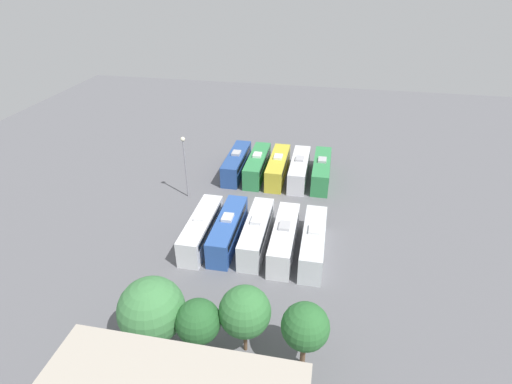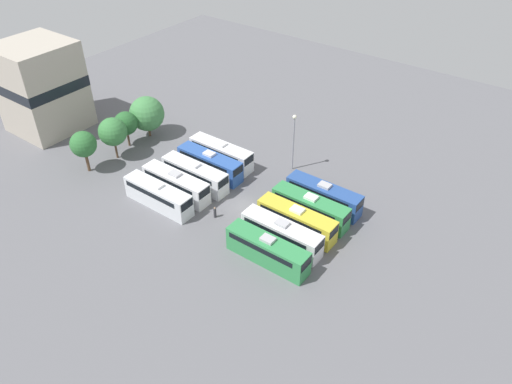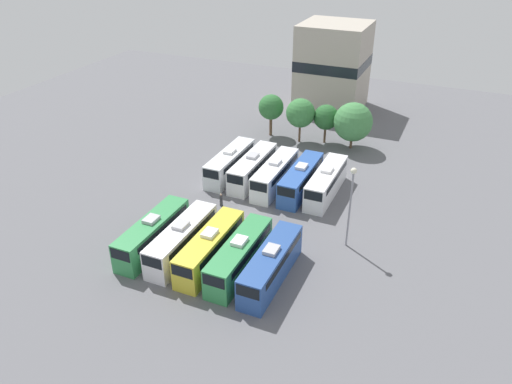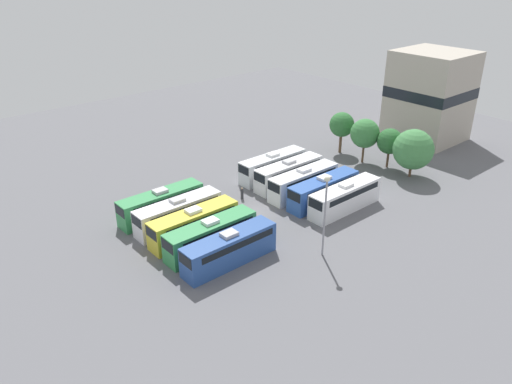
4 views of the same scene
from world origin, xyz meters
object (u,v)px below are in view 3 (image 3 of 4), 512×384
object	(u,v)px
bus_8	(301,178)
worker_person	(221,200)
bus_6	(253,167)
bus_2	(210,247)
light_pole	(351,195)
bus_9	(326,182)
bus_4	(271,264)
tree_3	(353,122)
tree_2	(326,117)
depot_building	(333,66)
bus_7	(275,174)
bus_5	(230,162)
tree_1	(300,113)
bus_0	(153,233)
tree_0	(271,107)
bus_3	(240,255)
bus_1	(182,239)

from	to	relation	value
bus_8	worker_person	size ratio (longest dim) A/B	6.46
bus_6	worker_person	world-z (taller)	bus_6
bus_2	light_pole	bearing A→B (deg)	35.06
bus_2	bus_9	world-z (taller)	same
bus_4	tree_3	xyz separation A→B (m)	(-0.62, 32.27, 2.25)
tree_2	bus_8	bearing A→B (deg)	-83.94
tree_2	depot_building	xyz separation A→B (m)	(-3.59, 15.17, 3.29)
bus_7	light_pole	world-z (taller)	light_pole
light_pole	tree_3	bearing A→B (deg)	103.23
light_pole	tree_2	bearing A→B (deg)	111.73
bus_5	bus_6	distance (m)	3.27
tree_1	tree_3	distance (m)	7.69
worker_person	bus_6	bearing A→B (deg)	84.59
bus_9	tree_3	bearing A→B (deg)	92.44
bus_8	bus_9	distance (m)	3.10
bus_0	light_pole	world-z (taller)	light_pole
bus_0	tree_0	world-z (taller)	tree_0
bus_7	bus_8	distance (m)	3.35
bus_3	tree_0	world-z (taller)	tree_0
bus_9	worker_person	bearing A→B (deg)	-144.04
worker_person	bus_7	bearing A→B (deg)	60.46
bus_2	bus_6	world-z (taller)	same
bus_4	bus_9	xyz separation A→B (m)	(0.00, 17.57, 0.00)
bus_4	bus_9	bearing A→B (deg)	89.99
bus_5	worker_person	distance (m)	8.07
bus_7	tree_3	distance (m)	16.46
bus_2	bus_9	size ratio (longest dim) A/B	1.00
light_pole	tree_0	size ratio (longest dim) A/B	1.39
bus_9	bus_0	bearing A→B (deg)	-126.21
bus_9	depot_building	world-z (taller)	depot_building
bus_0	bus_4	bearing A→B (deg)	0.31
bus_4	bus_9	world-z (taller)	same
bus_3	bus_9	xyz separation A→B (m)	(3.26, 17.49, 0.00)
bus_2	light_pole	xyz separation A→B (m)	(11.47, 8.05, 4.18)
tree_1	tree_2	size ratio (longest dim) A/B	1.14
bus_5	bus_8	bearing A→B (deg)	-2.71
tree_3	light_pole	bearing A→B (deg)	-76.77
tree_2	bus_5	bearing A→B (deg)	-118.68
bus_1	bus_7	bearing A→B (deg)	79.15
bus_5	bus_9	world-z (taller)	same
bus_3	depot_building	bearing A→B (deg)	96.04
bus_1	bus_7	world-z (taller)	same
depot_building	bus_9	bearing A→B (deg)	-74.64
bus_5	bus_3	bearing A→B (deg)	-61.09
bus_2	worker_person	distance (m)	10.72
bus_1	tree_2	bearing A→B (deg)	81.37
tree_0	bus_5	bearing A→B (deg)	-89.27
bus_3	bus_9	bearing A→B (deg)	79.44
bus_5	bus_6	xyz separation A→B (m)	(3.27, -0.08, 0.00)
tree_2	tree_1	bearing A→B (deg)	-160.86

